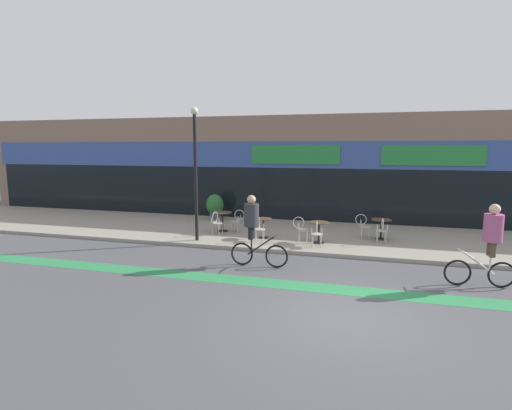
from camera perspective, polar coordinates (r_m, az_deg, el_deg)
ground_plane at (r=8.67m, az=12.46°, el=-15.42°), size 120.00×120.00×0.00m
sidewalk_slab at (r=15.58m, az=14.06°, el=-4.58°), size 40.00×5.50×0.12m
storefront_facade at (r=19.94m, az=14.74°, el=5.08°), size 40.00×4.06×4.90m
bike_lane_stripe at (r=10.17m, az=13.02°, el=-11.80°), size 36.00×0.70×0.01m
bistro_table_0 at (r=15.96m, az=-4.84°, el=-1.79°), size 0.77×0.77×0.77m
bistro_table_1 at (r=14.74m, az=1.07°, el=-2.76°), size 0.62×0.62×0.74m
bistro_table_2 at (r=14.13m, az=8.97°, el=-3.27°), size 0.73×0.73×0.75m
bistro_table_3 at (r=15.24m, az=17.46°, el=-2.73°), size 0.72×0.72×0.74m
cafe_chair_0_near at (r=15.40m, az=-5.69°, el=-2.33°), size 0.45×0.60×0.90m
cafe_chair_0_side at (r=15.76m, az=-2.70°, el=-2.05°), size 0.58×0.41×0.90m
cafe_chair_1_near at (r=14.15m, az=0.46°, el=-3.23°), size 0.44×0.60×0.90m
cafe_chair_2_near at (r=13.53m, az=8.68°, el=-3.86°), size 0.43×0.59×0.90m
cafe_chair_2_side at (r=14.22m, az=6.46°, el=-3.23°), size 0.59×0.42×0.90m
cafe_chair_3_near at (r=14.63m, az=17.55°, el=-3.24°), size 0.44×0.59×0.90m
cafe_chair_3_side at (r=15.23m, az=15.10°, el=-2.70°), size 0.58×0.42×0.90m
planter_pot at (r=18.50m, az=-5.89°, el=-0.14°), size 0.79×0.79×1.19m
lamp_post at (r=14.28m, az=-8.65°, el=5.81°), size 0.26×0.26×4.71m
cyclist_0 at (r=11.57m, az=-0.38°, el=-2.91°), size 1.72×0.48×2.09m
cyclist_1 at (r=11.38m, az=30.44°, el=-4.17°), size 1.68×0.54×2.09m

